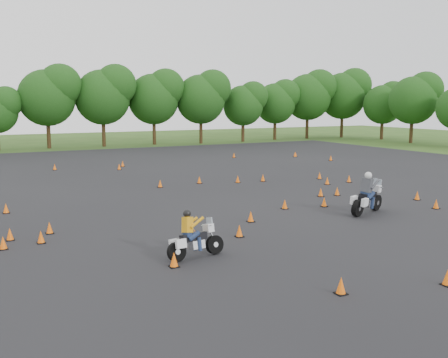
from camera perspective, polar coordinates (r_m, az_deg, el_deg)
ground at (r=22.72m, az=4.64°, el=-4.35°), size 140.00×140.00×0.00m
asphalt_pad at (r=27.88m, az=-1.89°, el=-1.88°), size 62.00×62.00×0.00m
treeline at (r=56.19m, az=-10.61°, el=7.99°), size 86.67×32.38×10.73m
traffic_cones at (r=27.20m, az=1.57°, el=-1.66°), size 32.32×32.82×0.45m
rider_grey at (r=24.08m, az=16.02°, el=-1.49°), size 2.69×1.62×1.99m
rider_yellow at (r=16.58m, az=-3.11°, el=-6.33°), size 2.17×0.91×1.63m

